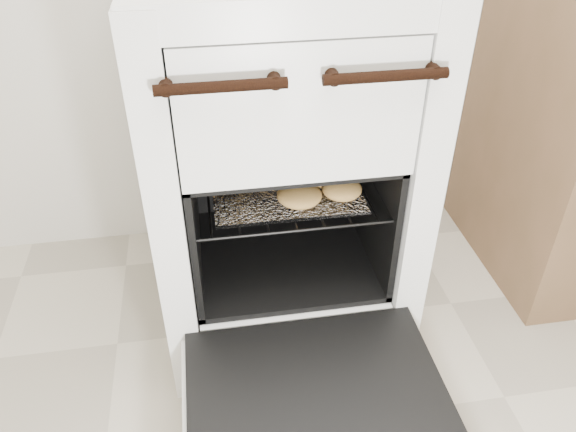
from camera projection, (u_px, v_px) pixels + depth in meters
name	position (u px, v px, depth m)	size (l,w,h in m)	color
stove	(278.00, 166.00, 1.47)	(0.63, 0.70, 0.97)	silver
oven_door	(317.00, 398.00, 1.19)	(0.57, 0.44, 0.04)	black
oven_rack	(283.00, 182.00, 1.42)	(0.46, 0.44, 0.01)	black
foil_sheet	(284.00, 184.00, 1.40)	(0.36, 0.32, 0.01)	white
baked_rolls	(281.00, 176.00, 1.38)	(0.39, 0.33, 0.05)	#BB864B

